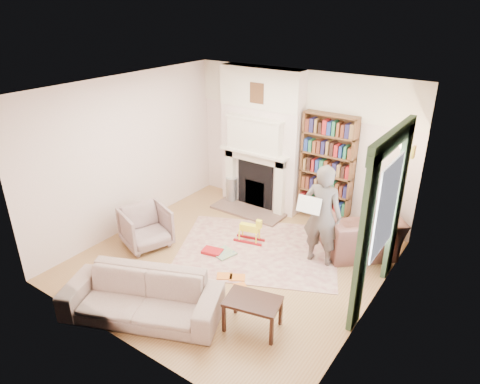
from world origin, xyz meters
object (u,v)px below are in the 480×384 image
Objects in this scene: armchair_reading at (360,234)px; sofa at (142,297)px; coffee_table at (253,314)px; rocking_horse at (249,230)px; armchair_left at (146,227)px; bookcase at (327,164)px; man_reading at (322,215)px; paraffin_heater at (232,190)px.

armchair_reading is 3.66m from sofa.
coffee_table is 1.33× the size of rocking_horse.
armchair_reading is 1.50× the size of armchair_left.
coffee_table is at bearing 2.27° from sofa.
sofa is at bearing 17.81° from armchair_reading.
sofa is (1.30, -1.33, -0.04)m from armchair_left.
armchair_reading is at bearing -35.89° from bookcase.
bookcase reaches higher than armchair_left.
armchair_reading is 2.19× the size of rocking_horse.
man_reading is at bearing 75.86° from coffee_table.
paraffin_heater is at bearing -171.53° from bookcase.
rocking_horse is at bearing -18.84° from armchair_reading.
sofa is 1.24× the size of man_reading.
man_reading is at bearing 11.12° from armchair_reading.
armchair_left reaches higher than coffee_table.
rocking_horse is (-1.28, -0.14, -0.61)m from man_reading.
armchair_reading is at bearing 10.09° from rocking_horse.
coffee_table is at bearing -81.26° from bookcase.
man_reading is 2.03m from coffee_table.
coffee_table is (1.35, 0.64, -0.08)m from sofa.
paraffin_heater is (-2.94, 0.42, -0.10)m from armchair_reading.
sofa is 2.97m from man_reading.
rocking_horse is (-0.74, -1.45, -0.94)m from bookcase.
paraffin_heater is (0.20, 2.26, -0.07)m from armchair_left.
man_reading is 2.76m from paraffin_heater.
coffee_table is (2.65, -0.69, -0.12)m from armchair_left.
armchair_reading reaches higher than sofa.
rocking_horse is (0.11, 2.43, -0.08)m from sofa.
armchair_reading reaches higher than paraffin_heater.
bookcase is 3.44m from armchair_left.
bookcase is 2.64× the size of coffee_table.
sofa is 3.00× the size of coffee_table.
bookcase is 2.17m from paraffin_heater.
rocking_horse is at bearing -43.67° from paraffin_heater.
sofa is 3.75m from paraffin_heater.
armchair_left is 0.45× the size of man_reading.
armchair_reading is 2.98m from paraffin_heater.
bookcase reaches higher than coffee_table.
paraffin_heater is at bearing 84.11° from sofa.
armchair_left is 2.75m from coffee_table.
man_reading is at bearing -22.29° from paraffin_heater.
armchair_reading is 0.68× the size of man_reading.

